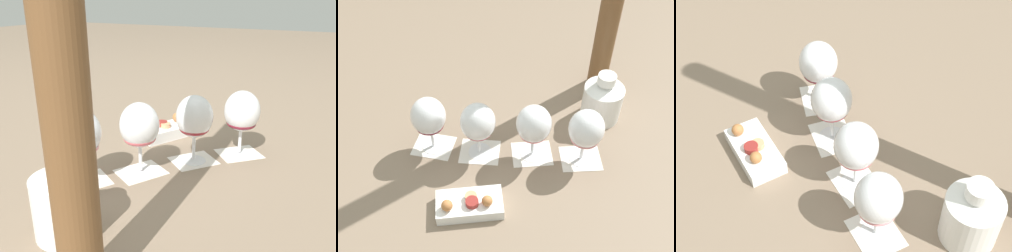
{
  "view_description": "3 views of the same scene",
  "coord_description": "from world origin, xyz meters",
  "views": [
    {
      "loc": [
        -0.72,
        -0.36,
        0.41
      ],
      "look_at": [
        0.0,
        0.0,
        0.11
      ],
      "focal_mm": 38.0,
      "sensor_mm": 36.0,
      "label": 1
    },
    {
      "loc": [
        0.44,
        0.63,
        0.92
      ],
      "look_at": [
        0.0,
        0.0,
        0.11
      ],
      "focal_mm": 45.0,
      "sensor_mm": 36.0,
      "label": 2
    },
    {
      "loc": [
        -0.39,
        0.66,
        0.92
      ],
      "look_at": [
        0.0,
        0.0,
        0.11
      ],
      "focal_mm": 55.0,
      "sensor_mm": 36.0,
      "label": 3
    }
  ],
  "objects": [
    {
      "name": "ground_plane",
      "position": [
        0.0,
        0.0,
        0.0
      ],
      "size": [
        8.0,
        8.0,
        0.0
      ],
      "primitive_type": "plane",
      "color": "#7F6B56"
    },
    {
      "name": "tasting_card_2",
      "position": [
        0.06,
        -0.04,
        0.0
      ],
      "size": [
        0.14,
        0.14,
        0.0
      ],
      "color": "silver",
      "rests_on": "ground_plane"
    },
    {
      "name": "ceramic_vase",
      "position": [
        -0.32,
        0.05,
        0.07
      ],
      "size": [
        0.12,
        0.12,
        0.16
      ],
      "color": "white",
      "rests_on": "ground_plane"
    },
    {
      "name": "tasting_card_1",
      "position": [
        -0.05,
        0.05,
        0.0
      ],
      "size": [
        0.14,
        0.14,
        0.0
      ],
      "color": "silver",
      "rests_on": "ground_plane"
    },
    {
      "name": "snack_dish",
      "position": [
        0.18,
        0.1,
        0.02
      ],
      "size": [
        0.19,
        0.15,
        0.06
      ],
      "color": "white",
      "rests_on": "ground_plane"
    },
    {
      "name": "tasting_card_3",
      "position": [
        0.16,
        -0.14,
        0.0
      ],
      "size": [
        0.14,
        0.14,
        0.0
      ],
      "color": "silver",
      "rests_on": "ground_plane"
    },
    {
      "name": "wine_glass_0",
      "position": [
        -0.16,
        0.14,
        0.12
      ],
      "size": [
        0.09,
        0.09,
        0.18
      ],
      "color": "white",
      "rests_on": "tasting_card_0"
    },
    {
      "name": "tasting_card_0",
      "position": [
        -0.16,
        0.14,
        0.0
      ],
      "size": [
        0.14,
        0.14,
        0.0
      ],
      "color": "silver",
      "rests_on": "ground_plane"
    },
    {
      "name": "wine_glass_2",
      "position": [
        0.06,
        -0.04,
        0.12
      ],
      "size": [
        0.09,
        0.09,
        0.18
      ],
      "color": "white",
      "rests_on": "tasting_card_2"
    },
    {
      "name": "wine_glass_3",
      "position": [
        0.16,
        -0.14,
        0.12
      ],
      "size": [
        0.09,
        0.09,
        0.18
      ],
      "color": "white",
      "rests_on": "tasting_card_3"
    },
    {
      "name": "wine_glass_1",
      "position": [
        -0.05,
        0.05,
        0.12
      ],
      "size": [
        0.09,
        0.09,
        0.18
      ],
      "color": "white",
      "rests_on": "tasting_card_1"
    }
  ]
}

